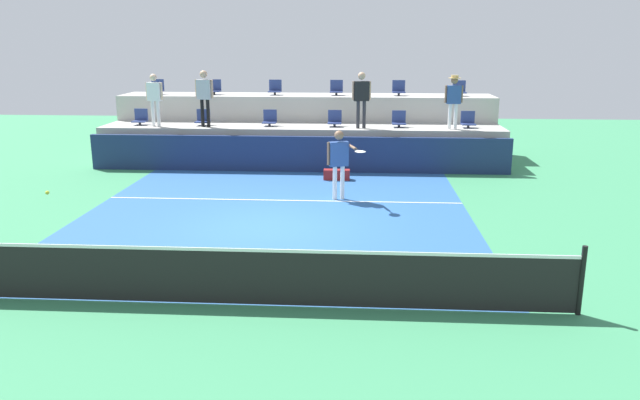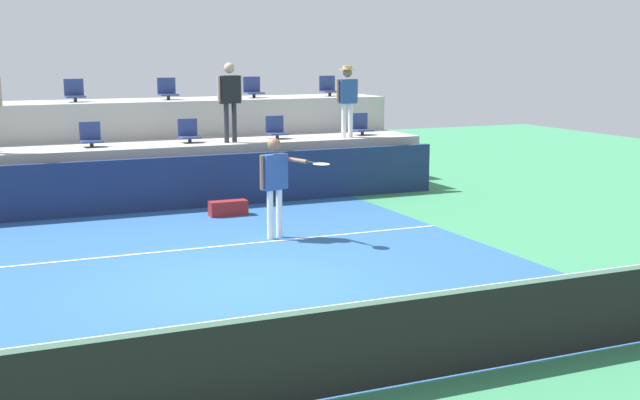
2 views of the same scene
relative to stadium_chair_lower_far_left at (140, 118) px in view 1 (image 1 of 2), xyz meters
The scene contains 26 objects.
ground_plane 9.10m from the stadium_chair_lower_far_left, 53.64° to the right, with size 40.00×40.00×0.00m, color #388456.
court_inner_paint 8.33m from the stadium_chair_lower_far_left, 49.49° to the right, with size 9.00×10.00×0.01m, color #285693.
court_service_line 7.34m from the stadium_chair_lower_far_left, 42.22° to the right, with size 9.00×0.06×0.00m, color white.
tennis_net 12.47m from the stadium_chair_lower_far_left, 64.63° to the right, with size 10.48×0.08×1.07m.
sponsor_backboard 5.54m from the stadium_chair_lower_far_left, 13.04° to the right, with size 13.00×0.16×1.10m, color navy.
seating_tier_lower 5.39m from the stadium_chair_lower_far_left, ahead, with size 13.00×1.80×1.25m, color #ADAAA3.
seating_tier_upper 5.66m from the stadium_chair_lower_far_left, 19.31° to the left, with size 13.00×1.80×2.10m, color #ADAAA3.
stadium_chair_lower_far_left is the anchor object (origin of this frame).
stadium_chair_lower_left 2.09m from the stadium_chair_lower_far_left, ahead, with size 0.44×0.40×0.52m.
stadium_chair_lower_mid_left 4.30m from the stadium_chair_lower_far_left, ahead, with size 0.44×0.40×0.52m.
stadium_chair_lower_mid_right 6.42m from the stadium_chair_lower_far_left, ahead, with size 0.44×0.40×0.52m.
stadium_chair_lower_right 8.48m from the stadium_chair_lower_far_left, ahead, with size 0.44×0.40×0.52m.
stadium_chair_lower_far_right 10.67m from the stadium_chair_lower_far_left, ahead, with size 0.44×0.40×0.52m.
stadium_chair_upper_far_left 1.99m from the stadium_chair_lower_far_left, 89.01° to the left, with size 0.44×0.40×0.52m.
stadium_chair_upper_left 2.89m from the stadium_chair_lower_far_left, 40.73° to the left, with size 0.44×0.40×0.52m.
stadium_chair_upper_mid_left 4.69m from the stadium_chair_lower_far_left, 22.99° to the left, with size 0.44×0.40×0.52m.
stadium_chair_upper_mid_right 6.70m from the stadium_chair_lower_far_left, 15.72° to the left, with size 0.44×0.40×0.52m.
stadium_chair_upper_right 8.78m from the stadium_chair_lower_far_left, 11.89° to the left, with size 0.44×0.40×0.52m.
stadium_chair_upper_far_right 10.81m from the stadium_chair_lower_far_left, ahead, with size 0.44×0.40×0.52m.
tennis_player 8.19m from the stadium_chair_lower_far_left, 34.50° to the right, with size 1.01×1.16×1.77m.
spectator_in_white 1.10m from the stadium_chair_lower_far_left, 30.41° to the right, with size 0.59×0.26×1.67m.
spectator_in_grey 2.47m from the stadium_chair_lower_far_left, ahead, with size 0.62×0.28×1.79m.
spectator_leaning_on_rail 7.32m from the stadium_chair_lower_far_left, ahead, with size 0.61×0.28×1.75m.
spectator_with_hat 10.16m from the stadium_chair_lower_far_left, ahead, with size 0.57×0.42×1.67m.
tennis_ball 10.10m from the stadium_chair_lower_far_left, 79.27° to the right, with size 0.07×0.07×0.07m.
equipment_bag 7.10m from the stadium_chair_lower_far_left, 19.34° to the right, with size 0.76×0.28×0.30m, color maroon.
Camera 1 is at (1.93, -12.67, 3.94)m, focal length 34.62 mm.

